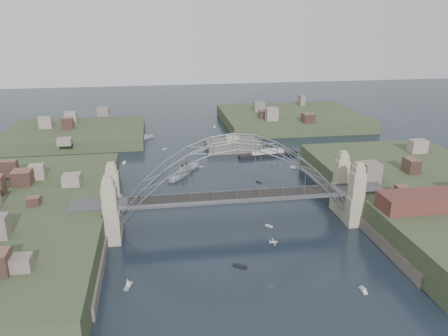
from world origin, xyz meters
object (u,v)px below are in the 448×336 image
at_px(bridge, 235,182).
at_px(wharf_shed, 420,201).
at_px(naval_cruiser_near, 184,172).
at_px(naval_cruiser_far, 140,139).
at_px(fort_island, 233,149).
at_px(ocean_liner, 268,154).

xyz_separation_m(bridge, wharf_shed, (44.00, -14.00, -2.32)).
height_order(naval_cruiser_near, naval_cruiser_far, naval_cruiser_near).
bearing_deg(fort_island, naval_cruiser_near, -128.73).
bearing_deg(wharf_shed, bridge, 162.35).
xyz_separation_m(fort_island, naval_cruiser_near, (-22.35, -27.87, 1.19)).
distance_m(bridge, naval_cruiser_far, 94.08).
bearing_deg(naval_cruiser_near, naval_cruiser_far, 109.00).
xyz_separation_m(naval_cruiser_near, naval_cruiser_far, (-16.30, 47.35, -0.10)).
distance_m(wharf_shed, naval_cruiser_near, 78.67).
height_order(wharf_shed, ocean_liner, wharf_shed).
bearing_deg(bridge, wharf_shed, -17.65).
relative_size(bridge, fort_island, 3.82).
distance_m(fort_island, naval_cruiser_near, 35.75).
bearing_deg(fort_island, naval_cruiser_far, 153.26).
distance_m(wharf_shed, naval_cruiser_far, 125.64).
bearing_deg(ocean_liner, naval_cruiser_far, 147.54).
xyz_separation_m(fort_island, wharf_shed, (32.00, -84.00, 10.34)).
height_order(bridge, fort_island, bridge).
distance_m(bridge, fort_island, 72.14).
xyz_separation_m(bridge, naval_cruiser_near, (-10.35, 42.13, -11.47)).
height_order(bridge, naval_cruiser_far, bridge).
bearing_deg(fort_island, ocean_liner, -46.84).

